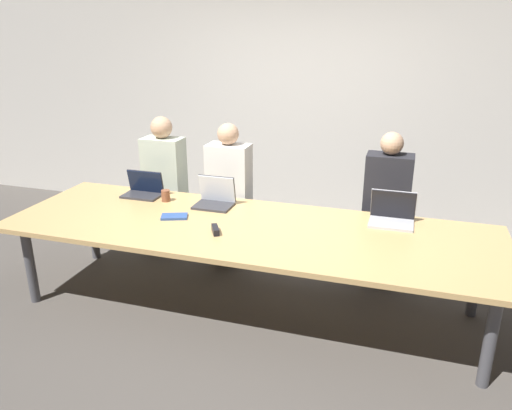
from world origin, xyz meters
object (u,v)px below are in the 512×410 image
at_px(laptop_far_left, 144,188).
at_px(stapler, 215,230).
at_px(person_far_right, 386,211).
at_px(laptop_far_midleft, 215,197).
at_px(laptop_far_right, 392,214).
at_px(person_far_left, 165,187).
at_px(person_far_midleft, 229,197).
at_px(cup_far_left, 166,196).

bearing_deg(laptop_far_left, stapler, -32.93).
xyz_separation_m(person_far_right, laptop_far_midleft, (-1.43, -0.48, 0.14)).
bearing_deg(laptop_far_right, person_far_left, 168.79).
height_order(laptop_far_midleft, stapler, laptop_far_midleft).
relative_size(person_far_left, laptop_far_midleft, 4.22).
xyz_separation_m(laptop_far_right, person_far_midleft, (-1.53, 0.38, -0.14)).
relative_size(laptop_far_left, stapler, 2.31).
relative_size(person_far_left, person_far_midleft, 1.01).
bearing_deg(laptop_far_left, person_far_midleft, 27.29).
relative_size(laptop_far_midleft, person_far_midleft, 0.24).
bearing_deg(person_far_right, laptop_far_midleft, -161.42).
distance_m(cup_far_left, laptop_far_midleft, 0.47).
xyz_separation_m(person_far_right, stapler, (-1.20, -1.06, 0.09)).
relative_size(person_far_left, person_far_right, 1.01).
xyz_separation_m(person_far_left, person_far_right, (2.18, -0.00, -0.01)).
distance_m(laptop_far_midleft, stapler, 0.62).
bearing_deg(person_far_left, cup_far_left, -61.78).
bearing_deg(cup_far_left, person_far_left, 118.22).
bearing_deg(person_far_left, stapler, -47.43).
distance_m(person_far_left, person_far_right, 2.18).
height_order(laptop_far_left, person_far_right, person_far_right).
relative_size(laptop_far_left, person_far_right, 0.25).
distance_m(laptop_far_left, person_far_left, 0.45).
bearing_deg(laptop_far_midleft, person_far_left, 146.82).
bearing_deg(laptop_far_right, person_far_right, 98.66).
height_order(laptop_far_left, person_far_midleft, person_far_midleft).
height_order(person_far_left, laptop_far_midleft, person_far_left).
bearing_deg(laptop_far_midleft, laptop_far_left, 176.06).
relative_size(laptop_far_left, person_far_midleft, 0.25).
relative_size(person_far_midleft, stapler, 9.09).
height_order(person_far_right, laptop_far_midleft, person_far_right).
bearing_deg(stapler, laptop_far_right, -3.54).
xyz_separation_m(laptop_far_left, laptop_far_midleft, (0.74, -0.05, 0.01)).
bearing_deg(person_far_midleft, cup_far_left, -134.30).
height_order(laptop_far_left, laptop_far_right, laptop_far_right).
height_order(laptop_far_left, stapler, laptop_far_left).
bearing_deg(laptop_far_midleft, stapler, -68.10).
distance_m(cup_far_left, person_far_midleft, 0.64).
relative_size(person_far_right, laptop_far_midleft, 4.18).
relative_size(person_far_left, cup_far_left, 13.52).
height_order(laptop_far_right, person_far_right, person_far_right).
bearing_deg(person_far_midleft, person_far_left, 174.43).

